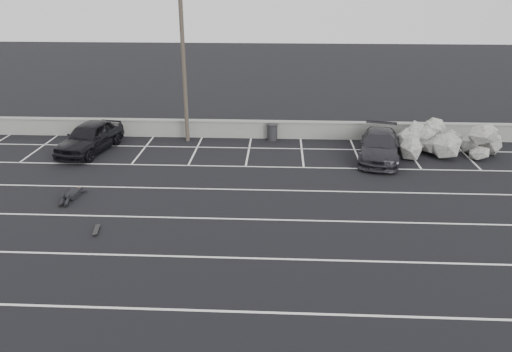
# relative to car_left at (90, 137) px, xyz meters

# --- Properties ---
(ground) EXTENTS (120.00, 120.00, 0.00)m
(ground) POSITION_rel_car_left_xyz_m (7.82, -10.98, -0.84)
(ground) COLOR black
(ground) RESTS_ON ground
(seawall) EXTENTS (50.00, 0.45, 1.06)m
(seawall) POSITION_rel_car_left_xyz_m (7.82, 3.02, -0.29)
(seawall) COLOR gray
(seawall) RESTS_ON ground
(stall_lines) EXTENTS (36.00, 20.05, 0.01)m
(stall_lines) POSITION_rel_car_left_xyz_m (7.74, -6.57, -0.83)
(stall_lines) COLOR silver
(stall_lines) RESTS_ON ground
(car_left) EXTENTS (2.90, 5.21, 1.67)m
(car_left) POSITION_rel_car_left_xyz_m (0.00, 0.00, 0.00)
(car_left) COLOR black
(car_left) RESTS_ON ground
(car_right) EXTENTS (3.02, 5.36, 1.47)m
(car_right) POSITION_rel_car_left_xyz_m (15.90, -0.44, -0.10)
(car_right) COLOR #25242A
(car_right) RESTS_ON ground
(utility_pole) EXTENTS (1.20, 0.24, 8.97)m
(utility_pole) POSITION_rel_car_left_xyz_m (5.06, 2.22, 3.70)
(utility_pole) COLOR #4C4238
(utility_pole) RESTS_ON ground
(trash_bin) EXTENTS (0.67, 0.67, 1.00)m
(trash_bin) POSITION_rel_car_left_xyz_m (10.11, 2.58, -0.33)
(trash_bin) COLOR #242426
(trash_bin) RESTS_ON ground
(riprap_pile) EXTENTS (6.07, 3.57, 1.40)m
(riprap_pile) POSITION_rel_car_left_xyz_m (19.10, 0.65, -0.26)
(riprap_pile) COLOR #A6A49B
(riprap_pile) RESTS_ON ground
(person) EXTENTS (1.03, 2.46, 0.48)m
(person) POSITION_rel_car_left_xyz_m (1.38, -6.01, -0.60)
(person) COLOR black
(person) RESTS_ON ground
(skateboard) EXTENTS (0.30, 0.72, 0.08)m
(skateboard) POSITION_rel_car_left_xyz_m (3.54, -9.32, -0.77)
(skateboard) COLOR black
(skateboard) RESTS_ON ground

